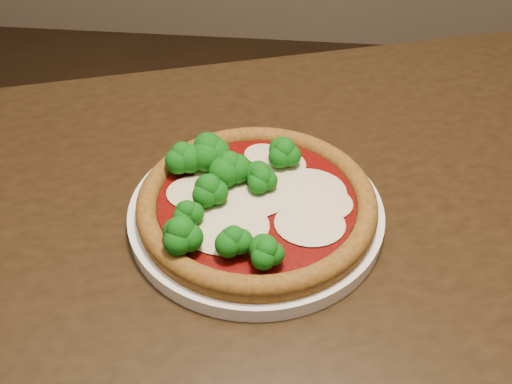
# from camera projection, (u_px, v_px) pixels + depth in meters

# --- Properties ---
(dining_table) EXTENTS (1.53, 1.26, 0.75)m
(dining_table) POSITION_uv_depth(u_px,v_px,m) (310.00, 311.00, 0.66)
(dining_table) COLOR black
(dining_table) RESTS_ON floor
(plate) EXTENTS (0.29, 0.29, 0.02)m
(plate) POSITION_uv_depth(u_px,v_px,m) (256.00, 213.00, 0.64)
(plate) COLOR white
(plate) RESTS_ON dining_table
(pizza) EXTENTS (0.26, 0.26, 0.06)m
(pizza) POSITION_uv_depth(u_px,v_px,m) (250.00, 198.00, 0.62)
(pizza) COLOR brown
(pizza) RESTS_ON plate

